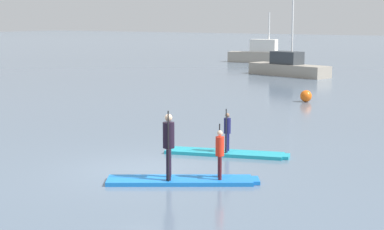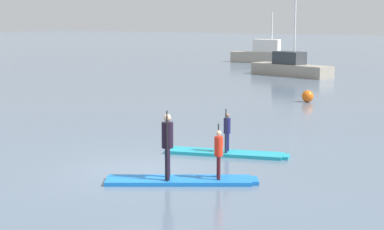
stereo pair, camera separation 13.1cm
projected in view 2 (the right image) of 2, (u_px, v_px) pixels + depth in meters
ground_plane at (144, 171)px, 16.80m from camera, size 240.00×240.00×0.00m
paddleboard_near at (226, 153)px, 18.69m from camera, size 3.67×1.75×0.10m
paddler_child_solo at (227, 130)px, 18.57m from camera, size 0.25×0.39×1.29m
paddleboard_far at (182, 180)px, 15.60m from camera, size 3.52×2.60×0.10m
paddler_adult at (167, 142)px, 15.44m from camera, size 0.39×0.44×1.71m
paddler_child_front at (219, 151)px, 15.49m from camera, size 0.29×0.36×1.33m
fishing_boat_green_midground at (264, 54)px, 55.61m from camera, size 5.71×2.21×4.37m
motor_boat_small_navy at (291, 67)px, 43.39m from camera, size 6.24×3.18×5.75m
mooring_buoy_near at (308, 96)px, 30.17m from camera, size 0.56×0.56×0.56m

